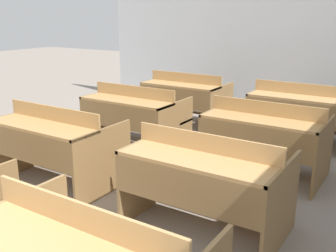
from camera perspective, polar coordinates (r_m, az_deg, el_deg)
wall_back at (r=7.10m, az=13.71°, el=12.89°), size 6.34×0.06×2.88m
bench_second_left at (r=4.33m, az=-15.97°, el=-2.31°), size 1.28×0.84×0.85m
bench_second_right at (r=3.28m, az=5.44°, el=-7.70°), size 1.28×0.84×0.85m
bench_third_left at (r=5.32m, az=-4.88°, el=1.67°), size 1.28×0.84×0.85m
bench_third_right at (r=4.50m, az=13.86°, el=-1.44°), size 1.28×0.84×0.85m
bench_back_left at (r=6.44m, az=2.53°, el=4.23°), size 1.28×0.84×0.85m
bench_back_right at (r=5.79m, az=18.36°, el=2.08°), size 1.28×0.84×0.85m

